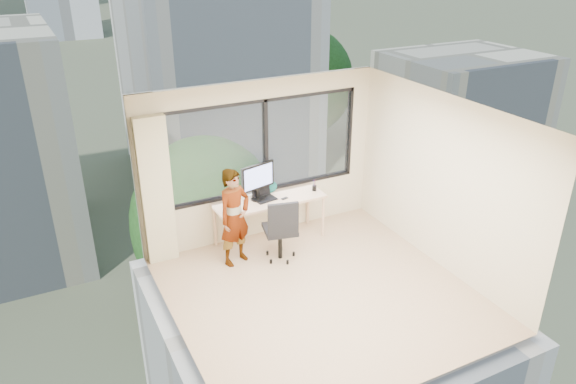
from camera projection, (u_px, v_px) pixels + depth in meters
floor at (320, 293)px, 7.65m from camera, size 4.00×4.00×0.01m
ceiling at (325, 114)px, 6.55m from camera, size 4.00×4.00×0.01m
wall_front at (422, 291)px, 5.48m from camera, size 4.00×0.01×2.60m
wall_left at (173, 246)px, 6.28m from camera, size 0.01×4.00×2.60m
wall_right at (442, 182)px, 7.91m from camera, size 0.01×4.00×2.60m
window_wall at (262, 146)px, 8.64m from camera, size 3.30×0.16×1.55m
curtain at (156, 192)px, 7.98m from camera, size 0.45×0.14×2.30m
desk at (270, 220)px, 8.83m from camera, size 1.80×0.60×0.75m
chair at (280, 228)px, 8.27m from camera, size 0.65×0.65×1.07m
person at (235, 217)px, 8.08m from camera, size 0.65×0.53×1.53m
monitor at (258, 182)px, 8.54m from camera, size 0.63×0.28×0.61m
game_console at (248, 194)px, 8.77m from camera, size 0.34×0.31×0.07m
laptop at (265, 193)px, 8.61m from camera, size 0.39×0.40×0.22m
cellphone at (285, 198)px, 8.68m from camera, size 0.12×0.08×0.01m
pen_cup at (314, 188)px, 8.95m from camera, size 0.09×0.09×0.09m
handbag at (270, 187)px, 8.85m from camera, size 0.29×0.21×0.20m
exterior_ground at (25, 39)px, 110.66m from camera, size 400.00×400.00×0.04m
near_bldg_b at (217, 76)px, 45.83m from camera, size 14.00×13.00×16.00m
near_bldg_c at (459, 113)px, 46.35m from camera, size 12.00×10.00×10.00m
tree_b at (208, 240)px, 27.86m from camera, size 7.60×7.60×9.00m
tree_c at (309, 92)px, 52.80m from camera, size 8.40×8.40×10.00m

